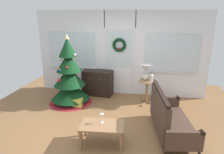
# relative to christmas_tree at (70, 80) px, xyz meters

# --- Properties ---
(ground_plane) EXTENTS (6.76, 6.76, 0.00)m
(ground_plane) POSITION_rel_christmas_tree_xyz_m (1.26, -1.08, -0.68)
(ground_plane) COLOR brown
(back_wall_with_door) EXTENTS (5.20, 0.19, 2.55)m
(back_wall_with_door) POSITION_rel_christmas_tree_xyz_m (1.26, 1.00, 0.60)
(back_wall_with_door) COLOR white
(back_wall_with_door) RESTS_ON ground
(christmas_tree) EXTENTS (1.22, 1.22, 1.93)m
(christmas_tree) POSITION_rel_christmas_tree_xyz_m (0.00, 0.00, 0.00)
(christmas_tree) COLOR #4C331E
(christmas_tree) RESTS_ON ground
(dresser_cabinet) EXTENTS (0.93, 0.49, 0.78)m
(dresser_cabinet) POSITION_rel_christmas_tree_xyz_m (0.63, 0.71, -0.29)
(dresser_cabinet) COLOR black
(dresser_cabinet) RESTS_ON ground
(settee_sofa) EXTENTS (0.93, 1.69, 0.96)m
(settee_sofa) POSITION_rel_christmas_tree_xyz_m (2.61, -1.13, -0.30)
(settee_sofa) COLOR black
(settee_sofa) RESTS_ON ground
(side_table) EXTENTS (0.50, 0.48, 0.68)m
(side_table) POSITION_rel_christmas_tree_xyz_m (2.14, 0.32, -0.20)
(side_table) COLOR #8E6642
(side_table) RESTS_ON ground
(table_lamp) EXTENTS (0.28, 0.28, 0.44)m
(table_lamp) POSITION_rel_christmas_tree_xyz_m (2.08, 0.36, 0.28)
(table_lamp) COLOR silver
(table_lamp) RESTS_ON side_table
(flower_vase) EXTENTS (0.11, 0.10, 0.35)m
(flower_vase) POSITION_rel_christmas_tree_xyz_m (2.24, 0.26, 0.12)
(flower_vase) COLOR beige
(flower_vase) RESTS_ON side_table
(coffee_table) EXTENTS (0.88, 0.60, 0.41)m
(coffee_table) POSITION_rel_christmas_tree_xyz_m (1.34, -1.71, -0.33)
(coffee_table) COLOR #8E6642
(coffee_table) RESTS_ON ground
(wine_glass) EXTENTS (0.08, 0.08, 0.20)m
(wine_glass) POSITION_rel_christmas_tree_xyz_m (1.32, -1.65, -0.13)
(wine_glass) COLOR silver
(wine_glass) RESTS_ON coffee_table
(gift_box) EXTENTS (0.24, 0.21, 0.24)m
(gift_box) POSITION_rel_christmas_tree_xyz_m (0.31, -0.26, -0.56)
(gift_box) COLOR #D8C64C
(gift_box) RESTS_ON ground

